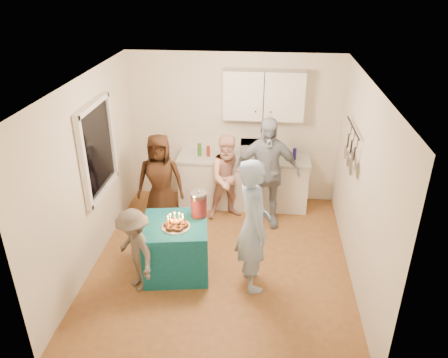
# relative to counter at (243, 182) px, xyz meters

# --- Properties ---
(floor) EXTENTS (4.00, 4.00, 0.00)m
(floor) POSITION_rel_counter_xyz_m (-0.20, -1.70, -0.43)
(floor) COLOR brown
(floor) RESTS_ON ground
(ceiling) EXTENTS (4.00, 4.00, 0.00)m
(ceiling) POSITION_rel_counter_xyz_m (-0.20, -1.70, 2.17)
(ceiling) COLOR white
(ceiling) RESTS_ON floor
(back_wall) EXTENTS (3.60, 3.60, 0.00)m
(back_wall) POSITION_rel_counter_xyz_m (-0.20, 0.30, 0.87)
(back_wall) COLOR silver
(back_wall) RESTS_ON floor
(left_wall) EXTENTS (4.00, 4.00, 0.00)m
(left_wall) POSITION_rel_counter_xyz_m (-2.00, -1.70, 0.87)
(left_wall) COLOR silver
(left_wall) RESTS_ON floor
(right_wall) EXTENTS (4.00, 4.00, 0.00)m
(right_wall) POSITION_rel_counter_xyz_m (1.60, -1.70, 0.87)
(right_wall) COLOR silver
(right_wall) RESTS_ON floor
(window_night) EXTENTS (0.04, 1.00, 1.20)m
(window_night) POSITION_rel_counter_xyz_m (-1.97, -1.40, 1.12)
(window_night) COLOR black
(window_night) RESTS_ON left_wall
(counter) EXTENTS (2.20, 0.58, 0.86)m
(counter) POSITION_rel_counter_xyz_m (0.00, 0.00, 0.00)
(counter) COLOR white
(counter) RESTS_ON floor
(countertop) EXTENTS (2.24, 0.62, 0.05)m
(countertop) POSITION_rel_counter_xyz_m (0.00, -0.00, 0.46)
(countertop) COLOR beige
(countertop) RESTS_ON counter
(upper_cabinet) EXTENTS (1.30, 0.30, 0.80)m
(upper_cabinet) POSITION_rel_counter_xyz_m (0.30, 0.15, 1.52)
(upper_cabinet) COLOR white
(upper_cabinet) RESTS_ON back_wall
(pot_rack) EXTENTS (0.12, 1.00, 0.60)m
(pot_rack) POSITION_rel_counter_xyz_m (1.52, -1.00, 1.17)
(pot_rack) COLOR black
(pot_rack) RESTS_ON right_wall
(microwave) EXTENTS (0.51, 0.35, 0.28)m
(microwave) POSITION_rel_counter_xyz_m (0.19, 0.00, 0.62)
(microwave) COLOR white
(microwave) RESTS_ON countertop
(party_table) EXTENTS (0.97, 0.97, 0.76)m
(party_table) POSITION_rel_counter_xyz_m (-0.80, -1.96, -0.05)
(party_table) COLOR #0F5765
(party_table) RESTS_ON floor
(donut_cake) EXTENTS (0.38, 0.38, 0.18)m
(donut_cake) POSITION_rel_counter_xyz_m (-0.76, -2.04, 0.42)
(donut_cake) COLOR #381C0C
(donut_cake) RESTS_ON party_table
(punch_jar) EXTENTS (0.22, 0.22, 0.34)m
(punch_jar) POSITION_rel_counter_xyz_m (-0.51, -1.73, 0.50)
(punch_jar) COLOR red
(punch_jar) RESTS_ON party_table
(man_birthday) EXTENTS (0.61, 0.76, 1.82)m
(man_birthday) POSITION_rel_counter_xyz_m (0.25, -2.14, 0.48)
(man_birthday) COLOR #95B3D9
(man_birthday) RESTS_ON floor
(woman_back_left) EXTENTS (0.78, 0.54, 1.53)m
(woman_back_left) POSITION_rel_counter_xyz_m (-1.28, -0.72, 0.34)
(woman_back_left) COLOR #4D2B16
(woman_back_left) RESTS_ON floor
(woman_back_center) EXTENTS (0.85, 0.75, 1.46)m
(woman_back_center) POSITION_rel_counter_xyz_m (-0.20, -0.45, 0.30)
(woman_back_center) COLOR #DA7D72
(woman_back_center) RESTS_ON floor
(woman_back_right) EXTENTS (1.11, 0.56, 1.83)m
(woman_back_right) POSITION_rel_counter_xyz_m (0.39, -0.60, 0.48)
(woman_back_right) COLOR #101F36
(woman_back_right) RESTS_ON floor
(child_near_left) EXTENTS (0.83, 0.85, 1.16)m
(child_near_left) POSITION_rel_counter_xyz_m (-1.24, -2.36, 0.15)
(child_near_left) COLOR #504740
(child_near_left) RESTS_ON floor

